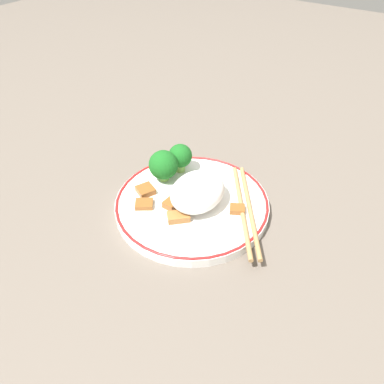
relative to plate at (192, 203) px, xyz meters
The scene contains 12 objects.
ground_plane 0.01m from the plate, ahead, with size 3.00×3.00×0.00m, color #665B51.
plate is the anchor object (origin of this frame).
rice_mound 0.03m from the plate, 77.40° to the left, with size 0.11×0.08×0.05m.
broccoli_back_left 0.10m from the plate, 132.17° to the right, with size 0.04×0.04×0.06m.
broccoli_back_center 0.09m from the plate, 106.01° to the right, with size 0.05×0.05×0.06m.
meat_near_front 0.08m from the plate, 46.96° to the right, with size 0.04×0.04×0.01m.
meat_near_left 0.05m from the plate, ahead, with size 0.04×0.04×0.01m.
meat_near_right 0.03m from the plate, 142.12° to the right, with size 0.04×0.04×0.01m.
meat_near_back 0.03m from the plate, 40.10° to the right, with size 0.04×0.02×0.01m.
meat_on_rice_edge 0.08m from the plate, 104.67° to the left, with size 0.03×0.03×0.01m.
meat_mid_left 0.09m from the plate, 71.37° to the right, with size 0.04×0.04×0.01m.
chopsticks 0.09m from the plate, 108.82° to the left, with size 0.20×0.15×0.01m.
Camera 1 is at (0.41, 0.27, 0.45)m, focal length 35.00 mm.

